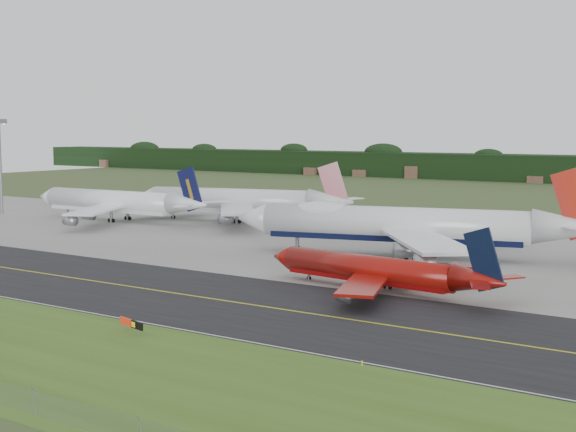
# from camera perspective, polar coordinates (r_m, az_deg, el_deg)

# --- Properties ---
(ground) EXTENTS (600.00, 600.00, 0.00)m
(ground) POSITION_cam_1_polar(r_m,az_deg,el_deg) (117.13, -4.59, -5.49)
(ground) COLOR #314620
(ground) RESTS_ON ground
(grass_verge) EXTENTS (400.00, 30.00, 0.01)m
(grass_verge) POSITION_cam_1_polar(r_m,az_deg,el_deg) (93.00, -18.24, -8.87)
(grass_verge) COLOR #385619
(grass_verge) RESTS_ON ground
(taxiway) EXTENTS (400.00, 32.00, 0.02)m
(taxiway) POSITION_cam_1_polar(r_m,az_deg,el_deg) (114.08, -5.84, -5.81)
(taxiway) COLOR black
(taxiway) RESTS_ON ground
(apron) EXTENTS (400.00, 78.00, 0.01)m
(apron) POSITION_cam_1_polar(r_m,az_deg,el_deg) (159.66, 6.84, -2.37)
(apron) COLOR gray
(apron) RESTS_ON ground
(taxiway_centreline) EXTENTS (400.00, 0.40, 0.00)m
(taxiway_centreline) POSITION_cam_1_polar(r_m,az_deg,el_deg) (114.08, -5.84, -5.80)
(taxiway_centreline) COLOR gold
(taxiway_centreline) RESTS_ON taxiway
(taxiway_edge_line) EXTENTS (400.00, 0.25, 0.00)m
(taxiway_edge_line) POSITION_cam_1_polar(r_m,az_deg,el_deg) (102.91, -11.38, -7.22)
(taxiway_edge_line) COLOR silver
(taxiway_edge_line) RESTS_ON taxiway
(jet_ba_747) EXTENTS (68.51, 55.68, 17.43)m
(jet_ba_747) POSITION_cam_1_polar(r_m,az_deg,el_deg) (150.50, 8.42, -0.64)
(jet_ba_747) COLOR silver
(jet_ba_747) RESTS_ON ground
(jet_red_737) EXTENTS (40.15, 32.56, 10.83)m
(jet_red_737) POSITION_cam_1_polar(r_m,az_deg,el_deg) (118.42, 6.52, -3.91)
(jet_red_737) COLOR maroon
(jet_red_737) RESTS_ON ground
(jet_navy_gold) EXTENTS (57.23, 49.91, 14.79)m
(jet_navy_gold) POSITION_cam_1_polar(r_m,az_deg,el_deg) (211.18, -11.94, 0.95)
(jet_navy_gold) COLOR white
(jet_navy_gold) RESTS_ON ground
(jet_star_tail) EXTENTS (59.51, 48.87, 15.84)m
(jet_star_tail) POSITION_cam_1_polar(r_m,az_deg,el_deg) (204.89, -3.36, 1.03)
(jet_star_tail) COLOR silver
(jet_star_tail) RESTS_ON ground
(taxiway_sign) EXTENTS (4.72, 1.35, 1.61)m
(taxiway_sign) POSITION_cam_1_polar(r_m,az_deg,el_deg) (95.93, -11.08, -7.52)
(taxiway_sign) COLOR slate
(taxiway_sign) RESTS_ON ground
(edge_marker_center) EXTENTS (0.16, 0.16, 0.50)m
(edge_marker_center) POSITION_cam_1_polar(r_m,az_deg,el_deg) (101.05, -11.13, -7.33)
(edge_marker_center) COLOR yellow
(edge_marker_center) RESTS_ON ground
(edge_marker_right) EXTENTS (0.16, 0.16, 0.50)m
(edge_marker_right) POSITION_cam_1_polar(r_m,az_deg,el_deg) (82.25, 5.29, -10.39)
(edge_marker_right) COLOR yellow
(edge_marker_right) RESTS_ON ground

